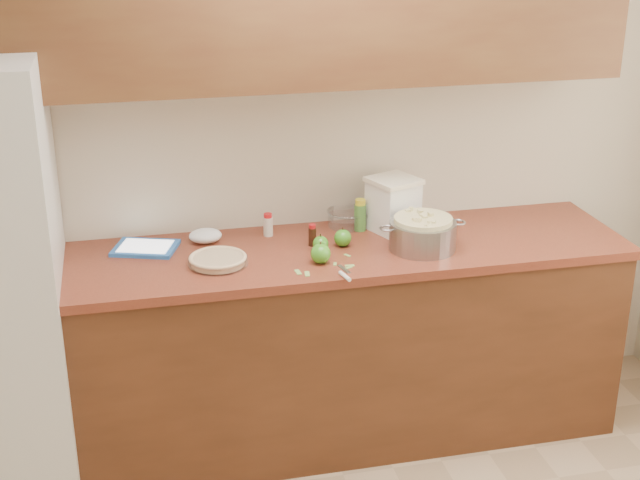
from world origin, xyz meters
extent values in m
plane|color=beige|center=(0.00, 1.80, 1.30)|extent=(3.60, 0.00, 3.60)
cube|color=#5A2F19|center=(0.00, 1.48, 0.44)|extent=(2.60, 0.65, 0.88)
cube|color=#984629|center=(0.00, 1.48, 0.90)|extent=(2.64, 0.68, 0.04)
cylinder|color=silver|center=(-0.47, 1.40, 0.94)|extent=(0.25, 0.25, 0.03)
cylinder|color=beige|center=(-0.47, 1.40, 0.94)|extent=(0.22, 0.22, 0.03)
torus|color=beige|center=(-0.47, 1.40, 0.95)|extent=(0.24, 0.24, 0.02)
cylinder|color=gray|center=(0.40, 1.38, 0.98)|extent=(0.29, 0.29, 0.12)
torus|color=gray|center=(0.25, 1.38, 1.03)|extent=(0.07, 0.07, 0.01)
torus|color=gray|center=(0.56, 1.38, 1.03)|extent=(0.07, 0.07, 0.01)
cylinder|color=beige|center=(0.40, 1.38, 1.00)|extent=(0.25, 0.25, 0.13)
cube|color=white|center=(0.35, 1.62, 1.03)|extent=(0.24, 0.24, 0.22)
cube|color=#F8EAC6|center=(0.35, 1.62, 1.15)|extent=(0.26, 0.26, 0.02)
cube|color=blue|center=(-0.75, 1.63, 0.93)|extent=(0.31, 0.27, 0.02)
cube|color=white|center=(-0.75, 1.63, 0.94)|extent=(0.25, 0.22, 0.00)
cube|color=gray|center=(0.02, 1.24, 0.92)|extent=(0.04, 0.09, 0.00)
cylinder|color=white|center=(0.00, 1.15, 0.93)|extent=(0.03, 0.08, 0.02)
cylinder|color=#4C8C38|center=(0.20, 1.65, 0.98)|extent=(0.05, 0.05, 0.12)
cylinder|color=yellow|center=(0.20, 1.65, 1.05)|extent=(0.05, 0.05, 0.03)
cylinder|color=beige|center=(-0.21, 1.68, 0.96)|extent=(0.04, 0.04, 0.09)
cylinder|color=red|center=(-0.21, 1.68, 1.01)|extent=(0.04, 0.04, 0.02)
cylinder|color=black|center=(-0.05, 1.52, 0.96)|extent=(0.03, 0.03, 0.08)
cylinder|color=red|center=(-0.05, 1.52, 1.01)|extent=(0.03, 0.03, 0.02)
cylinder|color=silver|center=(0.17, 1.72, 0.96)|extent=(0.19, 0.19, 0.07)
torus|color=silver|center=(0.17, 1.72, 0.99)|extent=(0.20, 0.20, 0.01)
ellipsoid|color=white|center=(-0.49, 1.66, 0.95)|extent=(0.16, 0.13, 0.06)
sphere|color=#409120|center=(-0.03, 1.45, 0.95)|extent=(0.07, 0.07, 0.07)
cylinder|color=#3F2D19|center=(-0.03, 1.45, 0.99)|extent=(0.01, 0.01, 0.01)
sphere|color=#409120|center=(0.08, 1.48, 0.96)|extent=(0.08, 0.08, 0.08)
cylinder|color=#3F2D19|center=(0.08, 1.48, 1.00)|extent=(0.01, 0.01, 0.01)
sphere|color=#409120|center=(-0.05, 1.32, 0.96)|extent=(0.08, 0.08, 0.08)
cylinder|color=#3F2D19|center=(-0.05, 1.32, 1.01)|extent=(0.01, 0.01, 0.01)
cube|color=#93C25E|center=(-0.17, 1.25, 0.92)|extent=(0.02, 0.05, 0.00)
cube|color=#93C25E|center=(-0.13, 1.22, 0.92)|extent=(0.03, 0.05, 0.00)
cube|color=#93C25E|center=(0.00, 1.29, 0.92)|extent=(0.02, 0.03, 0.00)
cube|color=#93C25E|center=(0.05, 1.26, 0.92)|extent=(0.04, 0.02, 0.00)
cube|color=#93C25E|center=(0.07, 1.37, 0.92)|extent=(0.03, 0.04, 0.00)
cube|color=#93C25E|center=(0.05, 1.25, 0.92)|extent=(0.03, 0.02, 0.00)
camera|label=1|loc=(-0.82, -1.97, 2.36)|focal=50.00mm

